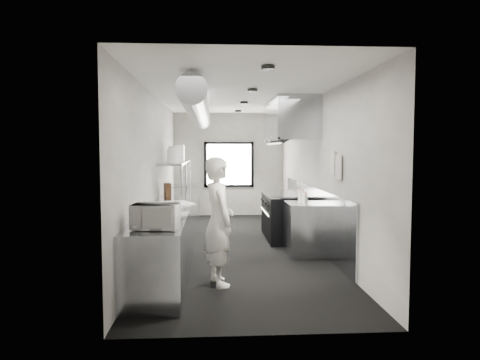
{
  "coord_description": "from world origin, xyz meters",
  "views": [
    {
      "loc": [
        -0.45,
        -8.24,
        1.83
      ],
      "look_at": [
        0.05,
        -0.2,
        1.27
      ],
      "focal_mm": 33.47,
      "sensor_mm": 36.0,
      "label": 1
    }
  ],
  "objects": [
    {
      "name": "cutting_board",
      "position": [
        -1.07,
        -0.7,
        0.91
      ],
      "size": [
        0.69,
        0.78,
        0.02
      ],
      "primitive_type": "cube",
      "rotation": [
        0.0,
        0.0,
        0.39
      ],
      "color": "white",
      "rests_on": "prep_counter"
    },
    {
      "name": "squeeze_bottle_b",
      "position": [
        1.12,
        -0.83,
        0.99
      ],
      "size": [
        0.06,
        0.06,
        0.18
      ],
      "primitive_type": "cylinder",
      "rotation": [
        0.0,
        0.0,
        -0.05
      ],
      "color": "white",
      "rests_on": "bottle_station"
    },
    {
      "name": "pastry",
      "position": [
        -1.03,
        -1.16,
        0.96
      ],
      "size": [
        0.09,
        0.09,
        0.09
      ],
      "primitive_type": "sphere",
      "color": "tan",
      "rests_on": "small_plate"
    },
    {
      "name": "notice_sheet_a",
      "position": [
        1.47,
        -1.2,
        1.6
      ],
      "size": [
        0.02,
        0.28,
        0.38
      ],
      "primitive_type": "cube",
      "color": "beige",
      "rests_on": "wall_right"
    },
    {
      "name": "range",
      "position": [
        1.04,
        0.7,
        0.47
      ],
      "size": [
        0.88,
        1.6,
        0.94
      ],
      "color": "black",
      "rests_on": "floor"
    },
    {
      "name": "far_work_table",
      "position": [
        -1.15,
        3.2,
        0.45
      ],
      "size": [
        0.7,
        1.2,
        0.9
      ],
      "primitive_type": "cube",
      "color": "#939AA1",
      "rests_on": "floor"
    },
    {
      "name": "knife_block",
      "position": [
        -1.33,
        0.52,
        1.03
      ],
      "size": [
        0.17,
        0.26,
        0.26
      ],
      "primitive_type": "cube",
      "rotation": [
        0.0,
        0.0,
        0.29
      ],
      "color": "#4E2D1B",
      "rests_on": "prep_counter"
    },
    {
      "name": "wall_right",
      "position": [
        1.5,
        0.0,
        1.4
      ],
      "size": [
        0.02,
        8.0,
        2.8
      ],
      "primitive_type": "cube",
      "color": "beige",
      "rests_on": "floor"
    },
    {
      "name": "wall_front",
      "position": [
        0.0,
        -4.0,
        1.4
      ],
      "size": [
        3.0,
        0.02,
        2.8
      ],
      "primitive_type": "cube",
      "color": "beige",
      "rests_on": "floor"
    },
    {
      "name": "service_window",
      "position": [
        0.0,
        3.96,
        1.4
      ],
      "size": [
        1.36,
        0.05,
        1.25
      ],
      "color": "white",
      "rests_on": "wall_back"
    },
    {
      "name": "bottle_station",
      "position": [
        1.15,
        -0.7,
        0.45
      ],
      "size": [
        0.65,
        0.8,
        0.9
      ],
      "primitive_type": "cube",
      "color": "#939AA1",
      "rests_on": "floor"
    },
    {
      "name": "ceiling",
      "position": [
        0.0,
        0.0,
        2.8
      ],
      "size": [
        3.0,
        8.0,
        0.01
      ],
      "primitive_type": "cube",
      "color": "silver",
      "rests_on": "wall_back"
    },
    {
      "name": "squeeze_bottle_d",
      "position": [
        1.07,
        -0.57,
        1.0
      ],
      "size": [
        0.07,
        0.07,
        0.2
      ],
      "primitive_type": "cylinder",
      "rotation": [
        0.0,
        0.0,
        0.11
      ],
      "color": "white",
      "rests_on": "bottle_station"
    },
    {
      "name": "squeeze_bottle_c",
      "position": [
        1.11,
        -0.69,
        1.0
      ],
      "size": [
        0.08,
        0.08,
        0.2
      ],
      "primitive_type": "cylinder",
      "rotation": [
        0.0,
        0.0,
        -0.25
      ],
      "color": "white",
      "rests_on": "bottle_station"
    },
    {
      "name": "wall_back",
      "position": [
        0.0,
        4.0,
        1.4
      ],
      "size": [
        3.0,
        0.02,
        2.8
      ],
      "primitive_type": "cube",
      "color": "beige",
      "rests_on": "floor"
    },
    {
      "name": "squeeze_bottle_e",
      "position": [
        1.11,
        -0.42,
        1.0
      ],
      "size": [
        0.07,
        0.07,
        0.2
      ],
      "primitive_type": "cylinder",
      "rotation": [
        0.0,
        0.0,
        -0.08
      ],
      "color": "white",
      "rests_on": "bottle_station"
    },
    {
      "name": "deli_tub_a",
      "position": [
        -1.28,
        -2.63,
        0.95
      ],
      "size": [
        0.14,
        0.14,
        0.1
      ],
      "primitive_type": "cylinder",
      "rotation": [
        0.0,
        0.0,
        -0.04
      ],
      "color": "#A8B0A2",
      "rests_on": "prep_counter"
    },
    {
      "name": "floor",
      "position": [
        0.0,
        0.0,
        0.0
      ],
      "size": [
        3.0,
        8.0,
        0.01
      ],
      "primitive_type": "cube",
      "color": "black",
      "rests_on": "ground"
    },
    {
      "name": "newspaper",
      "position": [
        -0.97,
        -1.92,
        0.91
      ],
      "size": [
        0.36,
        0.44,
        0.01
      ],
      "primitive_type": "cube",
      "rotation": [
        0.0,
        0.0,
        -0.04
      ],
      "color": "white",
      "rests_on": "prep_counter"
    },
    {
      "name": "notice_sheet_b",
      "position": [
        1.47,
        -1.55,
        1.55
      ],
      "size": [
        0.02,
        0.28,
        0.38
      ],
      "primitive_type": "cube",
      "color": "beige",
      "rests_on": "wall_right"
    },
    {
      "name": "plate_stack_b",
      "position": [
        -1.21,
        0.76,
        1.72
      ],
      "size": [
        0.31,
        0.31,
        0.31
      ],
      "primitive_type": "cylinder",
      "rotation": [
        0.0,
        0.0,
        0.41
      ],
      "color": "white",
      "rests_on": "pass_shelf"
    },
    {
      "name": "deli_tub_b",
      "position": [
        -1.31,
        -2.47,
        0.96
      ],
      "size": [
        0.17,
        0.17,
        0.11
      ],
      "primitive_type": "cylinder",
      "rotation": [
        0.0,
        0.0,
        -0.11
      ],
      "color": "#A8B0A2",
      "rests_on": "prep_counter"
    },
    {
      "name": "prep_counter",
      "position": [
        -1.15,
        -0.5,
        0.45
      ],
      "size": [
        0.7,
        6.0,
        0.9
      ],
      "primitive_type": "cube",
      "color": "#939AA1",
      "rests_on": "floor"
    },
    {
      "name": "microwave",
      "position": [
        -1.11,
        -3.06,
        1.05
      ],
      "size": [
        0.53,
        0.42,
        0.29
      ],
      "primitive_type": "imported",
      "rotation": [
        0.0,
        0.0,
        -0.11
      ],
      "color": "white",
      "rests_on": "prep_counter"
    },
    {
      "name": "line_cook",
      "position": [
        -0.37,
        -2.31,
        0.86
      ],
      "size": [
        0.58,
        0.72,
        1.72
      ],
      "primitive_type": "imported",
      "rotation": [
        0.0,
        0.0,
        1.87
      ],
      "color": "silver",
      "rests_on": "floor"
    },
    {
      "name": "pass_shelf",
      "position": [
        -1.19,
        1.0,
        1.54
      ],
      "size": [
        0.45,
        3.0,
        0.68
      ],
      "color": "#939AA1",
      "rests_on": "prep_counter"
    },
    {
      "name": "hvac_duct",
      "position": [
        -0.7,
        0.4,
        2.55
      ],
      "size": [
        0.4,
        6.4,
        0.4
      ],
      "primitive_type": "cylinder",
      "rotation": [
        1.57,
        0.0,
        0.0
      ],
      "color": "gray",
      "rests_on": "ceiling"
    },
    {
      "name": "exhaust_hood",
      "position": [
        1.1,
        0.7,
        2.39
      ],
      "size": [
        0.81,
        2.2,
        0.88
      ],
      "color": "#939AA1",
      "rests_on": "ceiling"
    },
    {
      "name": "plate_stack_d",
      "position": [
        -1.17,
        1.79,
        1.74
      ],
      "size": [
        0.28,
        0.28,
        0.34
      ],
      "primitive_type": "cylinder",
      "rotation": [
        0.0,
        0.0,
        0.37
      ],
      "color": "white",
      "rests_on": "pass_shelf"
    },
    {
      "name": "wall_left",
      "position": [
        -1.5,
        0.0,
        1.4
      ],
      "size": [
        0.02,
        8.0,
        2.8
      ],
      "primitive_type": "cube",
      "color": "beige",
      "rests_on": "floor"
    },
    {
      "name": "wall_cladding",
      "position": [
        1.48,
        0.3,
        0.55
      ],
      "size": [
        0.03,
        5.5,
        1.1
      ],
      "primitive_type": "cube",
      "color": "#939AA1",
      "rests_on": "wall_right"
    },
    {
      "name": "plate_stack_c",
      "position": [
        -1.18,
        1.32,
        1.74
      ],
      "size": [
        0.3,
        0.3,
        0.34
      ],
      "primitive_type": "cylinder",
      "rotation": [
        0.0,
        0.0,
        -0.27
      ],
      "color": "white",
      "rests_on": "pass_shelf"
    },
    {
      "name": "squeeze_bottle_a",
      "position": [
        1.07,
        -1.04,
        0.99
      ],
      "size": [
        0.08,
        0.08,
        0.18
      ],
      "primitive_type": "cylinder",
      "rotation": [
        0.0,
        0.0,
        0.28
      ],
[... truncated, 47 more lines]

